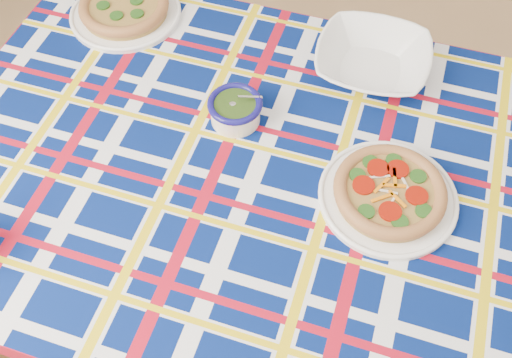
# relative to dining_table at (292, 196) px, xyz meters

# --- Properties ---
(dining_table) EXTENTS (1.76, 1.32, 0.74)m
(dining_table) POSITION_rel_dining_table_xyz_m (0.00, 0.00, 0.00)
(dining_table) COLOR brown
(dining_table) RESTS_ON floor
(tablecloth) EXTENTS (1.80, 1.36, 0.10)m
(tablecloth) POSITION_rel_dining_table_xyz_m (-0.00, 0.00, 0.02)
(tablecloth) COLOR #041553
(tablecloth) RESTS_ON dining_table
(main_focaccia_plate) EXTENTS (0.37, 0.37, 0.06)m
(main_focaccia_plate) POSITION_rel_dining_table_xyz_m (0.19, -0.04, 0.10)
(main_focaccia_plate) COLOR olive
(main_focaccia_plate) RESTS_ON tablecloth
(pesto_bowl) EXTENTS (0.15, 0.15, 0.07)m
(pesto_bowl) POSITION_rel_dining_table_xyz_m (-0.14, 0.15, 0.11)
(pesto_bowl) COLOR black
(pesto_bowl) RESTS_ON tablecloth
(serving_bowl) EXTENTS (0.32, 0.32, 0.07)m
(serving_bowl) POSITION_rel_dining_table_xyz_m (0.17, 0.32, 0.11)
(serving_bowl) COLOR white
(serving_bowl) RESTS_ON tablecloth
(second_focaccia_plate) EXTENTS (0.34, 0.34, 0.05)m
(second_focaccia_plate) POSITION_rel_dining_table_xyz_m (-0.45, 0.47, 0.10)
(second_focaccia_plate) COLOR olive
(second_focaccia_plate) RESTS_ON tablecloth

